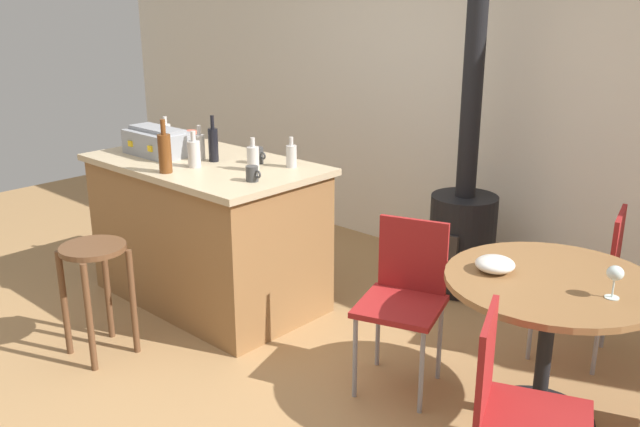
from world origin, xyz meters
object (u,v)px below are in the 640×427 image
at_px(folding_chair_left, 516,406).
at_px(toolbox, 158,142).
at_px(bottle_4, 253,158).
at_px(cup_0, 258,155).
at_px(wooden_stool, 96,273).
at_px(bottle_3, 165,152).
at_px(bottle_2, 200,146).
at_px(dining_table, 549,314).
at_px(serving_bowl, 495,264).
at_px(folding_chair_far, 405,292).
at_px(bottle_0, 213,144).
at_px(bottle_6, 166,133).
at_px(cup_2, 252,174).
at_px(wine_glass, 615,274).
at_px(wood_stove, 464,214).
at_px(bottle_1, 291,156).
at_px(folding_chair_near, 589,272).
at_px(cup_1, 191,137).
at_px(bottle_5, 194,153).
at_px(kitchen_island, 207,231).

height_order(folding_chair_left, toolbox, toolbox).
height_order(bottle_4, cup_0, bottle_4).
relative_size(wooden_stool, bottle_3, 2.05).
bearing_deg(bottle_2, dining_table, 4.30).
xyz_separation_m(cup_0, serving_bowl, (1.70, -0.11, -0.22)).
height_order(folding_chair_far, bottle_0, bottle_0).
height_order(bottle_6, cup_2, bottle_6).
relative_size(bottle_2, wine_glass, 1.53).
distance_m(wood_stove, bottle_1, 1.25).
xyz_separation_m(folding_chair_near, folding_chair_left, (0.30, -1.41, -0.01)).
height_order(wooden_stool, folding_chair_far, folding_chair_far).
relative_size(folding_chair_near, toolbox, 1.95).
distance_m(wooden_stool, cup_2, 1.02).
relative_size(folding_chair_far, cup_1, 7.33).
bearing_deg(wooden_stool, folding_chair_near, 41.70).
xyz_separation_m(wooden_stool, bottle_6, (-0.73, 1.02, 0.53)).
bearing_deg(bottle_2, wine_glass, 3.28).
xyz_separation_m(bottle_6, serving_bowl, (2.60, -0.06, -0.25)).
height_order(folding_chair_left, wood_stove, wood_stove).
height_order(dining_table, toolbox, toolbox).
relative_size(wood_stove, bottle_5, 10.49).
height_order(bottle_1, bottle_5, bottle_5).
xyz_separation_m(toolbox, cup_0, (0.66, 0.27, -0.03)).
relative_size(bottle_2, cup_2, 2.05).
height_order(folding_chair_far, bottle_3, bottle_3).
xyz_separation_m(folding_chair_left, bottle_2, (-2.48, 0.52, 0.52)).
height_order(folding_chair_left, bottle_6, bottle_6).
bearing_deg(wooden_stool, cup_1, 117.79).
height_order(folding_chair_left, bottle_0, bottle_0).
xyz_separation_m(folding_chair_near, toolbox, (-2.49, -0.99, 0.51)).
bearing_deg(cup_0, serving_bowl, -3.61).
bearing_deg(bottle_3, wooden_stool, -83.41).
xyz_separation_m(bottle_2, cup_0, (0.34, 0.18, -0.03)).
bearing_deg(cup_1, bottle_5, -35.81).
relative_size(kitchen_island, bottle_1, 8.26).
xyz_separation_m(folding_chair_far, bottle_1, (-1.03, 0.23, 0.50)).
bearing_deg(kitchen_island, bottle_4, 7.74).
height_order(kitchen_island, folding_chair_left, kitchen_island).
bearing_deg(wood_stove, folding_chair_far, -72.01).
xyz_separation_m(kitchen_island, cup_1, (-0.47, 0.27, 0.51)).
xyz_separation_m(bottle_0, bottle_6, (-0.65, 0.10, -0.04)).
xyz_separation_m(bottle_5, cup_2, (0.51, 0.01, -0.04)).
distance_m(bottle_0, bottle_1, 0.52).
xyz_separation_m(dining_table, bottle_6, (-2.83, -0.04, 0.45)).
height_order(bottle_0, bottle_6, bottle_0).
relative_size(kitchen_island, cup_0, 14.37).
xyz_separation_m(wooden_stool, folding_chair_far, (1.42, 0.90, 0.02)).
distance_m(dining_table, folding_chair_near, 0.73).
bearing_deg(bottle_2, bottle_1, 24.14).
xyz_separation_m(wooden_stool, folding_chair_left, (2.30, 0.37, 0.02)).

